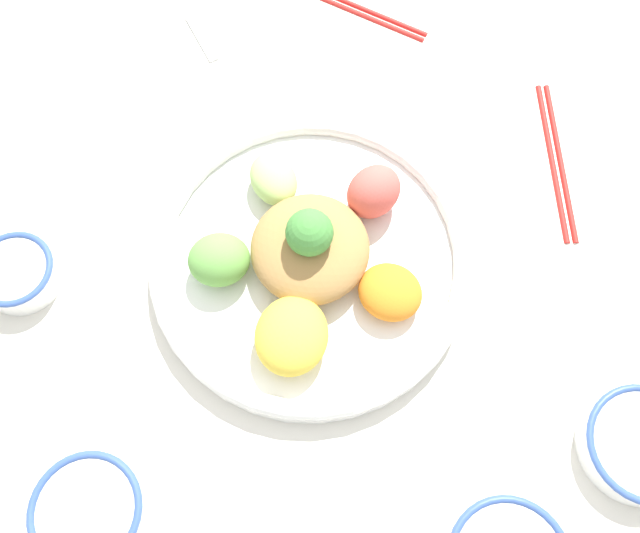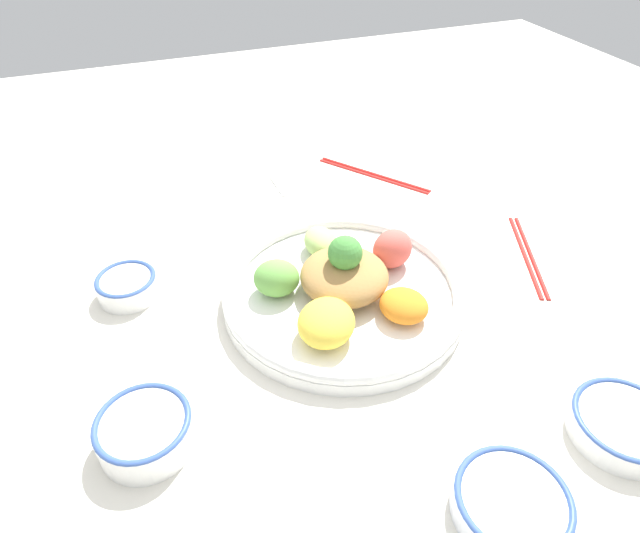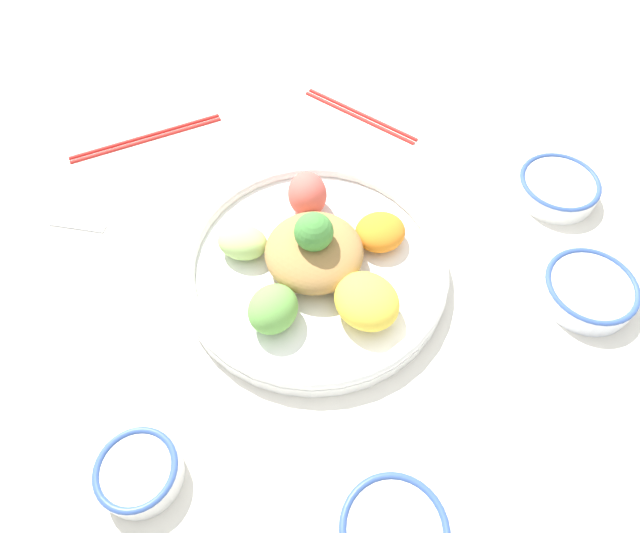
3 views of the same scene
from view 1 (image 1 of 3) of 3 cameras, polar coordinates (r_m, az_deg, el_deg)
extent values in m
plane|color=silver|center=(0.69, -0.19, -1.12)|extent=(2.40, 2.40, 0.00)
cylinder|color=white|center=(0.69, -0.91, 0.47)|extent=(0.35, 0.35, 0.02)
torus|color=white|center=(0.67, -0.93, 0.93)|extent=(0.35, 0.35, 0.02)
ellipsoid|color=#E55B51|center=(0.68, 4.93, 6.83)|extent=(0.07, 0.08, 0.06)
ellipsoid|color=#B7DB7A|center=(0.70, -4.29, 7.95)|extent=(0.07, 0.05, 0.04)
ellipsoid|color=#6BAD4C|center=(0.66, -9.20, 0.60)|extent=(0.07, 0.08, 0.05)
ellipsoid|color=yellow|center=(0.63, -2.62, -6.34)|extent=(0.11, 0.11, 0.05)
ellipsoid|color=orange|center=(0.65, 6.42, -2.35)|extent=(0.09, 0.09, 0.04)
ellipsoid|color=#AD7F47|center=(0.65, -0.96, 1.64)|extent=(0.13, 0.13, 0.05)
sphere|color=#478E3D|center=(0.62, -1.02, 3.11)|extent=(0.05, 0.05, 0.05)
cylinder|color=white|center=(0.71, 27.15, -14.31)|extent=(0.12, 0.12, 0.03)
cylinder|color=white|center=(0.67, -20.11, -20.20)|extent=(0.11, 0.11, 0.04)
torus|color=#38569E|center=(0.65, -20.69, -20.14)|extent=(0.11, 0.11, 0.01)
cylinder|color=#5B3319|center=(0.65, -20.60, -20.15)|extent=(0.09, 0.09, 0.00)
cylinder|color=white|center=(0.75, -25.83, -0.61)|extent=(0.09, 0.09, 0.03)
torus|color=#38569E|center=(0.74, -26.29, -0.21)|extent=(0.09, 0.09, 0.01)
cylinder|color=white|center=(0.74, -26.20, -0.29)|extent=(0.07, 0.07, 0.00)
cylinder|color=red|center=(0.90, 1.82, 22.84)|extent=(0.20, 0.15, 0.01)
cylinder|color=red|center=(0.81, 21.19, 9.11)|extent=(0.20, 0.09, 0.01)
cylinder|color=red|center=(0.80, 20.51, 9.13)|extent=(0.20, 0.09, 0.01)
cube|color=white|center=(0.87, -10.80, 19.91)|extent=(0.08, 0.01, 0.01)
ellipsoid|color=white|center=(0.91, -12.40, 22.30)|extent=(0.04, 0.04, 0.01)
camera|label=2|loc=(0.35, 135.98, -88.34)|focal=30.00mm
camera|label=3|loc=(0.32, -80.68, -2.97)|focal=30.00mm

